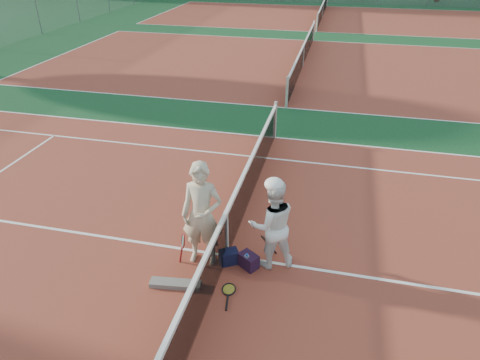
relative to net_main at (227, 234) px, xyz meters
name	(u,v)px	position (x,y,z in m)	size (l,w,h in m)	color
ground	(227,256)	(0.00, 0.00, -0.51)	(130.00, 130.00, 0.00)	#103C1D
court_main	(227,256)	(0.00, 0.00, -0.51)	(23.77, 10.97, 0.01)	maroon
court_far_a	(303,66)	(0.00, 13.50, -0.51)	(23.77, 10.97, 0.01)	maroon
court_far_b	(322,17)	(0.00, 27.00, -0.51)	(23.77, 10.97, 0.01)	maroon
net_main	(227,234)	(0.00, 0.00, 0.00)	(0.10, 10.98, 1.02)	black
net_far_a	(303,55)	(0.00, 13.50, 0.00)	(0.10, 10.98, 1.02)	black
net_far_b	(323,10)	(0.00, 27.00, 0.00)	(0.10, 10.98, 1.02)	black
player_a	(202,215)	(-0.38, -0.19, 0.49)	(0.73, 0.48, 1.99)	#C5B799
player_b	(272,225)	(0.82, 0.00, 0.34)	(0.83, 0.64, 1.70)	white
racket_red	(184,248)	(-0.73, -0.32, -0.21)	(0.14, 0.27, 0.60)	maroon
racket_black_held	(266,247)	(0.70, 0.10, -0.25)	(0.34, 0.27, 0.52)	black
racket_spare	(229,289)	(0.25, -0.84, -0.49)	(0.60, 0.27, 0.03)	black
sports_bag_navy	(229,257)	(0.08, -0.17, -0.38)	(0.33, 0.23, 0.26)	black
sports_bag_purple	(249,261)	(0.45, -0.20, -0.37)	(0.34, 0.23, 0.28)	black
net_cover_canvas	(175,284)	(-0.66, -0.96, -0.46)	(0.87, 0.20, 0.09)	#66625D
water_bottle	(247,262)	(0.43, -0.26, -0.36)	(0.09, 0.09, 0.30)	#C6DAFB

